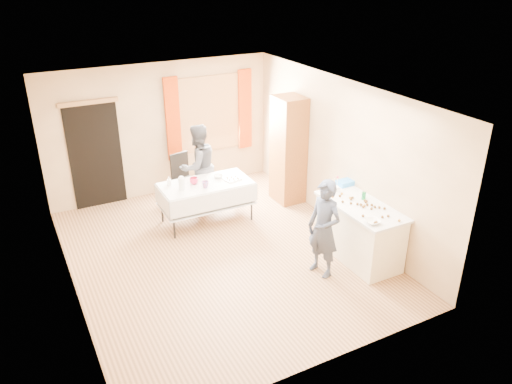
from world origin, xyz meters
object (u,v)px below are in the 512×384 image
woman (198,166)px  cabinet (288,150)px  party_table (206,199)px  counter (359,231)px  chair (185,187)px  girl (324,229)px

woman → cabinet: bearing=146.4°
cabinet → woman: bearing=161.4°
party_table → woman: size_ratio=1.01×
woman → counter: bearing=103.0°
party_table → chair: bearing=93.5°
girl → woman: 3.09m
party_table → woman: bearing=80.0°
cabinet → girl: cabinet is taller
counter → party_table: 2.76m
woman → girl: bearing=89.4°
girl → counter: bearing=83.6°
cabinet → counter: size_ratio=1.36×
cabinet → counter: 2.39m
counter → chair: 3.62m
party_table → girl: (0.89, -2.34, 0.31)m
chair → girl: (0.94, -3.31, 0.47)m
party_table → woman: woman is taller
woman → chair: bearing=-77.3°
counter → chair: bearing=118.0°
chair → woman: bearing=-75.4°
chair → girl: girl is taller
counter → party_table: (-1.65, 2.22, -0.01)m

